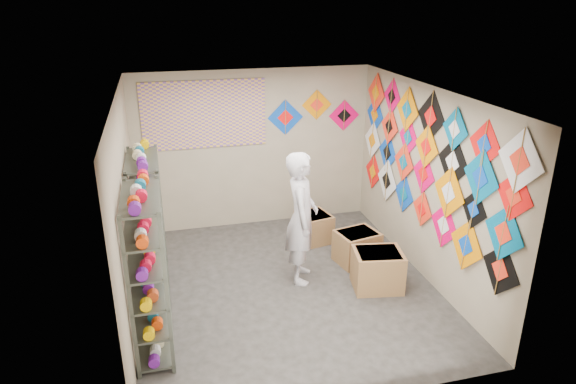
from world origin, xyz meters
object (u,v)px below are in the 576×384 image
object	(u,v)px
shelf_rack_back	(148,225)
carton_c	(314,227)
carton_a	(377,270)
shopkeeper	(301,218)
carton_b	(357,247)
shelf_rack_front	(149,274)

from	to	relation	value
shelf_rack_back	carton_c	distance (m)	2.80
carton_a	carton_c	bearing A→B (deg)	114.68
shelf_rack_back	shopkeeper	bearing A→B (deg)	-7.26
carton_a	carton_b	size ratio (longest dim) A/B	1.09
carton_a	carton_c	size ratio (longest dim) A/B	1.22
carton_c	carton_a	bearing A→B (deg)	-86.97
carton_b	carton_c	world-z (taller)	carton_b
shelf_rack_front	shopkeeper	world-z (taller)	shelf_rack_front
carton_a	carton_b	distance (m)	0.75
shopkeeper	carton_a	distance (m)	1.27
shelf_rack_back	carton_b	distance (m)	3.08
shopkeeper	carton_b	world-z (taller)	shopkeeper
shelf_rack_back	carton_b	size ratio (longest dim) A/B	3.16
carton_a	carton_b	xyz separation A→B (m)	(-0.00, 0.75, -0.03)
carton_a	shopkeeper	bearing A→B (deg)	162.17
shelf_rack_back	carton_c	world-z (taller)	shelf_rack_back
carton_b	shopkeeper	bearing A→B (deg)	-177.36
carton_b	shelf_rack_back	bearing A→B (deg)	167.65
carton_a	shelf_rack_back	bearing A→B (deg)	175.64
shelf_rack_front	carton_b	size ratio (longest dim) A/B	3.16
carton_c	shopkeeper	bearing A→B (deg)	-127.42
shelf_rack_back	carton_b	xyz separation A→B (m)	(2.99, -0.01, -0.70)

